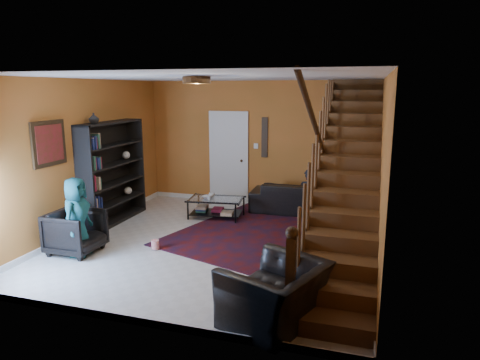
# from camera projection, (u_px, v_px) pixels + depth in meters

# --- Properties ---
(floor) EXTENTS (5.50, 5.50, 0.00)m
(floor) POSITION_uv_depth(u_px,v_px,m) (218.00, 243.00, 7.41)
(floor) COLOR beige
(floor) RESTS_ON ground
(room) EXTENTS (5.50, 5.50, 5.50)m
(room) POSITION_uv_depth(u_px,v_px,m) (180.00, 213.00, 9.02)
(room) COLOR #CB6C2D
(room) RESTS_ON ground
(staircase) EXTENTS (0.95, 5.02, 3.18)m
(staircase) POSITION_uv_depth(u_px,v_px,m) (348.00, 171.00, 6.51)
(staircase) COLOR brown
(staircase) RESTS_ON floor
(bookshelf) EXTENTS (0.35, 1.80, 2.00)m
(bookshelf) POSITION_uv_depth(u_px,v_px,m) (113.00, 174.00, 8.45)
(bookshelf) COLOR black
(bookshelf) RESTS_ON floor
(door) EXTENTS (0.82, 0.05, 2.05)m
(door) POSITION_uv_depth(u_px,v_px,m) (229.00, 159.00, 9.94)
(door) COLOR silver
(door) RESTS_ON floor
(framed_picture) EXTENTS (0.04, 0.74, 0.74)m
(framed_picture) POSITION_uv_depth(u_px,v_px,m) (49.00, 143.00, 6.93)
(framed_picture) COLOR maroon
(framed_picture) RESTS_ON room
(wall_hanging) EXTENTS (0.14, 0.03, 0.90)m
(wall_hanging) POSITION_uv_depth(u_px,v_px,m) (265.00, 137.00, 9.60)
(wall_hanging) COLOR black
(wall_hanging) RESTS_ON room
(ceiling_fixture) EXTENTS (0.40, 0.40, 0.10)m
(ceiling_fixture) POSITION_uv_depth(u_px,v_px,m) (197.00, 80.00, 6.09)
(ceiling_fixture) COLOR #3F2814
(ceiling_fixture) RESTS_ON room
(rug) EXTENTS (3.99, 4.29, 0.02)m
(rug) POSITION_uv_depth(u_px,v_px,m) (274.00, 233.00, 7.88)
(rug) COLOR #440C0C
(rug) RESTS_ON floor
(sofa) EXTENTS (2.28, 0.94, 0.66)m
(sofa) POSITION_uv_depth(u_px,v_px,m) (304.00, 198.00, 9.17)
(sofa) COLOR black
(sofa) RESTS_ON floor
(armchair_left) EXTENTS (0.77, 0.75, 0.70)m
(armchair_left) POSITION_uv_depth(u_px,v_px,m) (76.00, 232.00, 6.91)
(armchair_left) COLOR black
(armchair_left) RESTS_ON floor
(armchair_right) EXTENTS (1.29, 1.36, 0.71)m
(armchair_right) POSITION_uv_depth(u_px,v_px,m) (275.00, 294.00, 4.80)
(armchair_right) COLOR black
(armchair_right) RESTS_ON floor
(person_adult_a) EXTENTS (0.52, 0.35, 1.42)m
(person_adult_a) POSITION_uv_depth(u_px,v_px,m) (309.00, 201.00, 9.20)
(person_adult_a) COLOR black
(person_adult_a) RESTS_ON sofa
(person_adult_b) EXTENTS (0.68, 0.54, 1.37)m
(person_adult_b) POSITION_uv_depth(u_px,v_px,m) (321.00, 203.00, 9.13)
(person_adult_b) COLOR black
(person_adult_b) RESTS_ON sofa
(person_child) EXTENTS (0.49, 0.68, 1.27)m
(person_child) POSITION_uv_depth(u_px,v_px,m) (77.00, 217.00, 6.76)
(person_child) COLOR #184D5B
(person_child) RESTS_ON armchair_left
(coffee_table) EXTENTS (1.16, 0.78, 0.41)m
(coffee_table) POSITION_uv_depth(u_px,v_px,m) (216.00, 207.00, 8.83)
(coffee_table) COLOR black
(coffee_table) RESTS_ON floor
(cup_a) EXTENTS (0.14, 0.14, 0.10)m
(cup_a) POSITION_uv_depth(u_px,v_px,m) (212.00, 195.00, 8.87)
(cup_a) COLOR #999999
(cup_a) RESTS_ON coffee_table
(cup_b) EXTENTS (0.12, 0.12, 0.10)m
(cup_b) POSITION_uv_depth(u_px,v_px,m) (209.00, 197.00, 8.67)
(cup_b) COLOR #999999
(cup_b) RESTS_ON coffee_table
(bowl) EXTENTS (0.25, 0.25, 0.05)m
(bowl) POSITION_uv_depth(u_px,v_px,m) (207.00, 197.00, 8.80)
(bowl) COLOR #999999
(bowl) RESTS_ON coffee_table
(vase) EXTENTS (0.18, 0.18, 0.19)m
(vase) POSITION_uv_depth(u_px,v_px,m) (94.00, 118.00, 7.75)
(vase) COLOR #999999
(vase) RESTS_ON bookshelf
(popcorn_bucket) EXTENTS (0.16, 0.16, 0.15)m
(popcorn_bucket) POSITION_uv_depth(u_px,v_px,m) (155.00, 244.00, 7.08)
(popcorn_bucket) COLOR red
(popcorn_bucket) RESTS_ON rug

